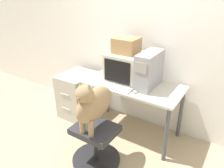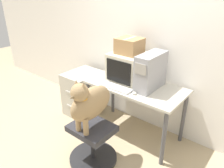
{
  "view_description": "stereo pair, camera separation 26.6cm",
  "coord_description": "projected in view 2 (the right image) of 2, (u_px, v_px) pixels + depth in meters",
  "views": [
    {
      "loc": [
        1.18,
        -2.02,
        1.99
      ],
      "look_at": [
        -0.13,
        0.01,
        0.87
      ],
      "focal_mm": 35.0,
      "sensor_mm": 36.0,
      "label": 1
    },
    {
      "loc": [
        1.4,
        -1.87,
        1.99
      ],
      "look_at": [
        -0.13,
        0.01,
        0.87
      ],
      "focal_mm": 35.0,
      "sensor_mm": 36.0,
      "label": 2
    }
  ],
  "objects": [
    {
      "name": "desk",
      "position": [
        135.0,
        92.0,
        2.9
      ],
      "size": [
        1.3,
        0.66,
        0.77
      ],
      "color": "beige",
      "rests_on": "ground_plane"
    },
    {
      "name": "pc_tower",
      "position": [
        151.0,
        71.0,
        2.68
      ],
      "size": [
        0.2,
        0.5,
        0.45
      ],
      "color": "#99999E",
      "rests_on": "desk"
    },
    {
      "name": "cardboard_box",
      "position": [
        129.0,
        46.0,
        2.81
      ],
      "size": [
        0.31,
        0.29,
        0.2
      ],
      "color": "#A87F51",
      "rests_on": "crt_monitor"
    },
    {
      "name": "office_chair",
      "position": [
        93.0,
        143.0,
        2.61
      ],
      "size": [
        0.58,
        0.58,
        0.49
      ],
      "color": "#262628",
      "rests_on": "ground_plane"
    },
    {
      "name": "keyboard",
      "position": [
        116.0,
        87.0,
        2.77
      ],
      "size": [
        0.44,
        0.14,
        0.03
      ],
      "color": "silver",
      "rests_on": "desk"
    },
    {
      "name": "crt_monitor",
      "position": [
        129.0,
        67.0,
        2.93
      ],
      "size": [
        0.46,
        0.46,
        0.38
      ],
      "color": "beige",
      "rests_on": "desk"
    },
    {
      "name": "ground_plane",
      "position": [
        119.0,
        145.0,
        2.95
      ],
      "size": [
        12.0,
        12.0,
        0.0
      ],
      "primitive_type": "plane",
      "color": "tan"
    },
    {
      "name": "dog",
      "position": [
        89.0,
        102.0,
        2.36
      ],
      "size": [
        0.22,
        0.58,
        0.62
      ],
      "color": "#9E7F56",
      "rests_on": "office_chair"
    },
    {
      "name": "wall_back",
      "position": [
        153.0,
        40.0,
        2.91
      ],
      "size": [
        8.0,
        0.05,
        2.6
      ],
      "color": "white",
      "rests_on": "ground_plane"
    },
    {
      "name": "computer_mouse",
      "position": [
        134.0,
        93.0,
        2.61
      ],
      "size": [
        0.06,
        0.04,
        0.03
      ],
      "color": "beige",
      "rests_on": "desk"
    },
    {
      "name": "filing_cabinet",
      "position": [
        83.0,
        93.0,
        3.58
      ],
      "size": [
        0.46,
        0.58,
        0.7
      ],
      "color": "#B7B2A3",
      "rests_on": "ground_plane"
    }
  ]
}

